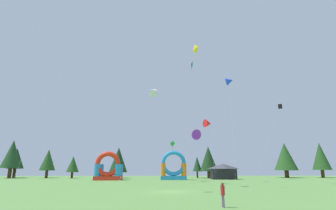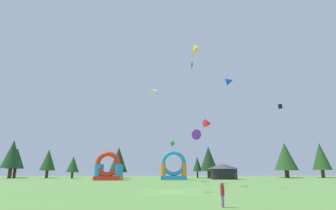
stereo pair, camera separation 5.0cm
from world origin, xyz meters
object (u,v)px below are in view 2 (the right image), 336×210
(kite_teal_diamond, at_px, (191,66))
(kite_blue_delta, at_px, (230,81))
(kite_green_diamond, at_px, (173,144))
(inflatable_red_slide, at_px, (173,169))
(festival_tent, at_px, (223,171))
(kite_black_box, at_px, (280,107))
(kite_red_delta, at_px, (208,123))
(kite_white_delta, at_px, (152,91))
(kite_purple_delta, at_px, (195,134))
(kite_yellow_diamond, at_px, (195,50))
(inflatable_blue_arch, at_px, (108,170))
(person_far_side, at_px, (222,192))

(kite_teal_diamond, bearing_deg, kite_blue_delta, 43.98)
(kite_green_diamond, height_order, inflatable_red_slide, kite_green_diamond)
(kite_green_diamond, bearing_deg, festival_tent, 24.04)
(kite_black_box, xyz_separation_m, kite_red_delta, (-15.52, -7.48, -4.61))
(kite_white_delta, distance_m, kite_purple_delta, 15.45)
(kite_yellow_diamond, bearing_deg, kite_teal_diamond, 84.81)
(kite_red_delta, distance_m, inflatable_blue_arch, 29.27)
(kite_white_delta, height_order, person_far_side, kite_white_delta)
(kite_blue_delta, xyz_separation_m, inflatable_blue_arch, (-30.34, -4.64, -23.21))
(kite_blue_delta, xyz_separation_m, person_far_side, (-14.08, -46.27, -24.40))
(kite_purple_delta, xyz_separation_m, inflatable_red_slide, (-3.16, 14.77, -6.41))
(kite_purple_delta, distance_m, kite_blue_delta, 27.65)
(kite_teal_diamond, relative_size, person_far_side, 14.92)
(kite_white_delta, height_order, inflatable_red_slide, kite_white_delta)
(kite_white_delta, relative_size, kite_green_diamond, 2.42)
(kite_white_delta, height_order, kite_blue_delta, kite_blue_delta)
(kite_yellow_diamond, bearing_deg, kite_red_delta, 42.12)
(kite_black_box, relative_size, kite_white_delta, 0.72)
(person_far_side, distance_m, inflatable_blue_arch, 44.71)
(kite_yellow_diamond, bearing_deg, kite_purple_delta, 84.59)
(kite_white_delta, relative_size, kite_red_delta, 2.00)
(kite_black_box, xyz_separation_m, person_far_side, (-18.58, -28.39, -13.16))
(kite_purple_delta, distance_m, festival_tent, 20.74)
(kite_purple_delta, xyz_separation_m, kite_red_delta, (1.25, -7.02, 0.82))
(kite_red_delta, xyz_separation_m, inflatable_red_slide, (-4.41, 21.79, -7.23))
(kite_teal_diamond, height_order, person_far_side, kite_teal_diamond)
(kite_red_delta, distance_m, inflatable_red_slide, 23.38)
(kite_red_delta, bearing_deg, festival_tent, 71.96)
(kite_yellow_diamond, relative_size, person_far_side, 12.68)
(kite_blue_delta, bearing_deg, inflatable_red_slide, -166.99)
(kite_purple_delta, relative_size, kite_teal_diamond, 0.38)
(kite_blue_delta, bearing_deg, kite_purple_delta, -123.78)
(kite_white_delta, height_order, kite_teal_diamond, kite_teal_diamond)
(kite_teal_diamond, distance_m, festival_tent, 26.76)
(kite_red_delta, bearing_deg, kite_teal_diamond, 92.58)
(kite_green_diamond, xyz_separation_m, inflatable_blue_arch, (-14.64, 2.04, -5.66))
(kite_black_box, height_order, kite_purple_delta, kite_black_box)
(kite_purple_delta, height_order, festival_tent, kite_purple_delta)
(person_far_side, bearing_deg, kite_teal_diamond, 163.74)
(kite_blue_delta, bearing_deg, kite_teal_diamond, -136.02)
(kite_teal_diamond, xyz_separation_m, inflatable_red_slide, (-3.77, 7.68, -22.71))
(kite_white_delta, height_order, kite_red_delta, kite_white_delta)
(kite_blue_delta, bearing_deg, kite_green_diamond, -156.95)
(kite_blue_delta, height_order, inflatable_red_slide, kite_blue_delta)
(festival_tent, bearing_deg, kite_yellow_diamond, -110.90)
(person_far_side, bearing_deg, kite_yellow_diamond, 164.78)
(kite_yellow_diamond, distance_m, kite_blue_delta, 30.52)
(kite_green_diamond, bearing_deg, person_far_side, -87.66)
(kite_red_delta, height_order, inflatable_blue_arch, kite_red_delta)
(kite_black_box, xyz_separation_m, inflatable_blue_arch, (-34.84, 13.24, -11.97))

